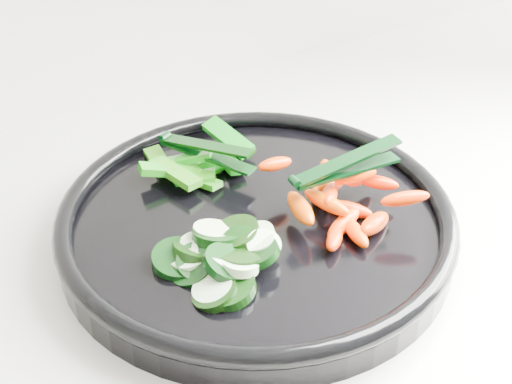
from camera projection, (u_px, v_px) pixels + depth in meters
veggie_tray at (256, 222)px, 0.67m from camera, size 0.49×0.49×0.04m
cucumber_pile at (216, 257)px, 0.61m from camera, size 0.11×0.12×0.04m
carrot_pile at (339, 199)px, 0.67m from camera, size 0.12×0.14×0.05m
pepper_pile at (195, 165)px, 0.73m from camera, size 0.13×0.10×0.04m
tong_carrot at (344, 167)px, 0.65m from camera, size 0.11×0.02×0.02m
tong_pepper at (204, 150)px, 0.72m from camera, size 0.06×0.11×0.02m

